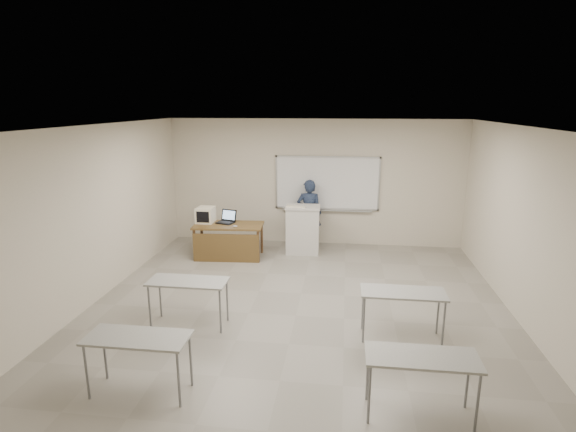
# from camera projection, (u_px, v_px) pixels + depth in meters

# --- Properties ---
(floor) EXTENTS (7.00, 8.00, 0.01)m
(floor) POSITION_uv_depth(u_px,v_px,m) (296.00, 316.00, 7.27)
(floor) COLOR gray
(floor) RESTS_ON ground
(whiteboard) EXTENTS (2.48, 0.10, 1.31)m
(whiteboard) POSITION_uv_depth(u_px,v_px,m) (327.00, 184.00, 10.69)
(whiteboard) COLOR white
(whiteboard) RESTS_ON floor
(student_desks) EXTENTS (4.40, 2.20, 0.73)m
(student_desks) POSITION_uv_depth(u_px,v_px,m) (284.00, 316.00, 5.81)
(student_desks) COLOR #ACADA6
(student_desks) RESTS_ON floor
(instructor_desk) EXTENTS (1.51, 0.75, 0.75)m
(instructor_desk) POSITION_uv_depth(u_px,v_px,m) (227.00, 234.00, 9.83)
(instructor_desk) COLOR brown
(instructor_desk) RESTS_ON floor
(podium) EXTENTS (0.78, 0.57, 1.09)m
(podium) POSITION_uv_depth(u_px,v_px,m) (303.00, 229.00, 10.24)
(podium) COLOR beige
(podium) RESTS_ON floor
(crt_monitor) EXTENTS (0.38, 0.42, 0.36)m
(crt_monitor) POSITION_uv_depth(u_px,v_px,m) (206.00, 215.00, 10.04)
(crt_monitor) COLOR #EDE3C7
(crt_monitor) RESTS_ON instructor_desk
(laptop) EXTENTS (0.37, 0.34, 0.27)m
(laptop) POSITION_uv_depth(u_px,v_px,m) (226.00, 220.00, 10.04)
(laptop) COLOR black
(laptop) RESTS_ON instructor_desk
(mouse) EXTENTS (0.11, 0.08, 0.04)m
(mouse) POSITION_uv_depth(u_px,v_px,m) (235.00, 226.00, 9.67)
(mouse) COLOR #B3B7BC
(mouse) RESTS_ON instructor_desk
(keyboard) EXTENTS (0.44, 0.20, 0.02)m
(keyboard) POSITION_uv_depth(u_px,v_px,m) (296.00, 207.00, 10.01)
(keyboard) COLOR #EDE3C7
(keyboard) RESTS_ON podium
(presenter) EXTENTS (0.60, 0.41, 1.62)m
(presenter) POSITION_uv_depth(u_px,v_px,m) (309.00, 213.00, 10.67)
(presenter) COLOR black
(presenter) RESTS_ON floor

